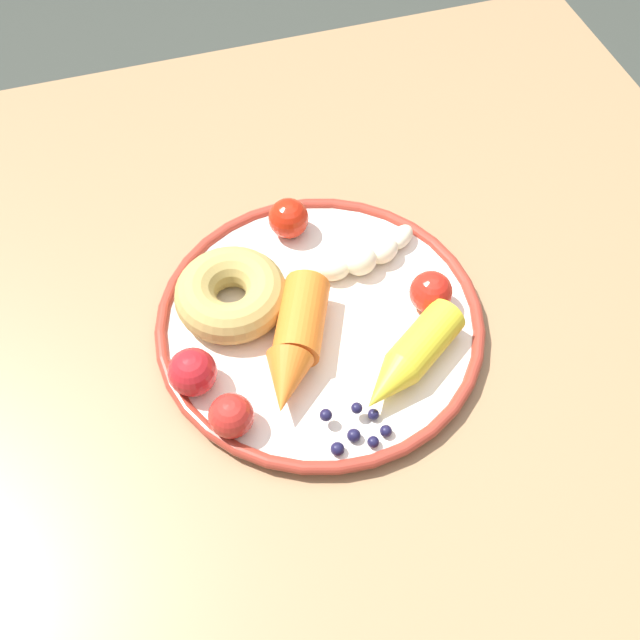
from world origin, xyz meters
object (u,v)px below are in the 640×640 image
at_px(tomato_extra, 289,218).
at_px(blueberry_pile, 356,430).
at_px(tomato_far, 231,416).
at_px(tomato_mid, 431,292).
at_px(plate, 320,322).
at_px(banana, 358,258).
at_px(tomato_near, 192,372).
at_px(dining_table, 300,376).
at_px(carrot_orange, 292,345).
at_px(donut, 231,294).
at_px(carrot_yellow, 410,359).

bearing_deg(tomato_extra, blueberry_pile, -91.80).
bearing_deg(tomato_far, tomato_extra, 62.04).
xyz_separation_m(tomato_mid, tomato_extra, (-0.10, 0.13, 0.00)).
xyz_separation_m(plate, banana, (0.05, 0.05, 0.02)).
height_order(blueberry_pile, tomato_near, tomato_near).
height_order(plate, banana, banana).
bearing_deg(tomato_mid, dining_table, 169.85).
height_order(banana, tomato_mid, tomato_mid).
distance_m(dining_table, plate, 0.11).
distance_m(dining_table, blueberry_pile, 0.18).
xyz_separation_m(plate, tomato_near, (-0.13, -0.03, 0.02)).
bearing_deg(tomato_near, plate, 15.16).
bearing_deg(tomato_near, tomato_extra, 49.29).
xyz_separation_m(carrot_orange, donut, (-0.04, 0.07, -0.00)).
bearing_deg(carrot_yellow, carrot_orange, 155.87).
bearing_deg(plate, tomato_far, -140.94).
xyz_separation_m(banana, tomato_near, (-0.18, -0.09, 0.01)).
distance_m(plate, donut, 0.09).
relative_size(donut, tomato_mid, 2.61).
xyz_separation_m(banana, tomato_mid, (0.05, -0.06, 0.01)).
relative_size(carrot_yellow, blueberry_pile, 2.17).
height_order(carrot_orange, blueberry_pile, carrot_orange).
bearing_deg(plate, dining_table, 156.24).
xyz_separation_m(blueberry_pile, tomato_mid, (0.11, 0.11, 0.01)).
xyz_separation_m(tomato_near, tomato_extra, (0.13, 0.15, -0.00)).
bearing_deg(donut, dining_table, -28.95).
distance_m(carrot_yellow, tomato_mid, 0.08).
relative_size(tomato_mid, tomato_far, 1.04).
relative_size(dining_table, blueberry_pile, 17.78).
bearing_deg(dining_table, tomato_far, -132.05).
relative_size(blueberry_pile, tomato_near, 1.31).
height_order(tomato_near, tomato_extra, tomato_near).
bearing_deg(dining_table, carrot_yellow, -46.51).
bearing_deg(plate, blueberry_pile, -92.59).
height_order(carrot_yellow, blueberry_pile, carrot_yellow).
height_order(dining_table, blueberry_pile, blueberry_pile).
distance_m(tomato_mid, tomato_far, 0.22).
relative_size(plate, tomato_near, 7.21).
bearing_deg(carrot_orange, donut, 118.73).
distance_m(carrot_orange, tomato_far, 0.09).
bearing_deg(donut, blueberry_pile, -66.62).
relative_size(carrot_yellow, tomato_extra, 3.00).
relative_size(banana, tomato_mid, 3.51).
relative_size(plate, carrot_yellow, 2.54).
bearing_deg(tomato_extra, dining_table, -101.63).
relative_size(donut, tomato_far, 2.73).
bearing_deg(tomato_far, dining_table, 47.95).
xyz_separation_m(donut, blueberry_pile, (0.07, -0.16, -0.01)).
bearing_deg(donut, tomato_extra, 44.45).
bearing_deg(tomato_mid, donut, 163.62).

